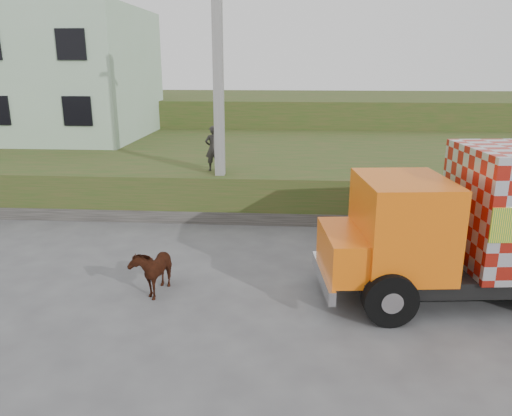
{
  "coord_description": "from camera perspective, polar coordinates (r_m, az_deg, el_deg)",
  "views": [
    {
      "loc": [
        1.34,
        -11.12,
        4.98
      ],
      "look_at": [
        0.4,
        1.5,
        1.3
      ],
      "focal_mm": 35.0,
      "sensor_mm": 36.0,
      "label": 1
    }
  ],
  "objects": [
    {
      "name": "embankment_far",
      "position": [
        33.33,
        1.98,
        10.21
      ],
      "size": [
        40.0,
        12.0,
        3.0
      ],
      "primitive_type": "cube",
      "color": "#2A4B19",
      "rests_on": "ground"
    },
    {
      "name": "embankment",
      "position": [
        21.58,
        0.64,
        4.91
      ],
      "size": [
        40.0,
        12.0,
        1.5
      ],
      "primitive_type": "cube",
      "color": "#2A4B19",
      "rests_on": "ground"
    },
    {
      "name": "utility_pole",
      "position": [
        15.92,
        -4.29,
        12.91
      ],
      "size": [
        1.2,
        0.3,
        8.0
      ],
      "color": "gray",
      "rests_on": "ground"
    },
    {
      "name": "pedestrian",
      "position": [
        16.82,
        -4.93,
        6.82
      ],
      "size": [
        0.65,
        0.56,
        1.5
      ],
      "primitive_type": "imported",
      "rotation": [
        0.0,
        0.0,
        3.57
      ],
      "color": "#2E2C29",
      "rests_on": "embankment"
    },
    {
      "name": "ground",
      "position": [
        12.26,
        -2.39,
        -7.77
      ],
      "size": [
        120.0,
        120.0,
        0.0
      ],
      "primitive_type": "plane",
      "color": "#474749",
      "rests_on": "ground"
    },
    {
      "name": "retaining_strip",
      "position": [
        16.39,
        -7.67,
        -0.89
      ],
      "size": [
        16.0,
        0.5,
        0.4
      ],
      "primitive_type": "cube",
      "color": "#595651",
      "rests_on": "ground"
    },
    {
      "name": "cow",
      "position": [
        11.49,
        -11.67,
        -6.78
      ],
      "size": [
        0.78,
        1.39,
        1.11
      ],
      "primitive_type": "imported",
      "rotation": [
        0.0,
        0.0,
        -0.15
      ],
      "color": "black",
      "rests_on": "ground"
    },
    {
      "name": "building",
      "position": [
        27.1,
        -23.54,
        13.9
      ],
      "size": [
        10.0,
        8.0,
        6.0
      ],
      "primitive_type": "cube",
      "color": "#A6C2A9",
      "rests_on": "embankment"
    }
  ]
}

